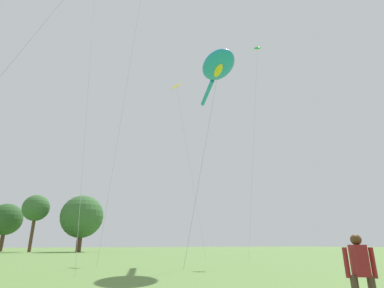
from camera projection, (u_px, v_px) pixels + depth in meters
big_show_kite at (217, 68)px, 23.29m from camera, size 5.27×8.46×14.82m
person_brown_coat at (361, 270)px, 5.57m from camera, size 0.45×0.44×1.51m
small_kite_tiny_distant at (257, 56)px, 32.55m from camera, size 1.96×2.04×21.77m
small_kite_bird_shape at (177, 93)px, 31.25m from camera, size 4.37×1.64×17.45m
tree_oak_right at (6, 219)px, 59.26m from camera, size 6.06×6.06×9.06m
tree_shrub_far at (82, 217)px, 56.67m from camera, size 7.80×7.80×10.23m
tree_broad_distant at (36, 208)px, 55.47m from camera, size 4.73×4.73×10.08m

